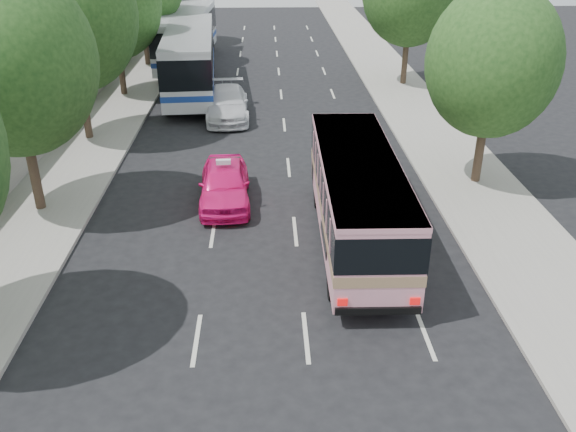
{
  "coord_description": "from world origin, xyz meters",
  "views": [
    {
      "loc": [
        0.03,
        -15.0,
        10.15
      ],
      "look_at": [
        0.67,
        2.02,
        1.6
      ],
      "focal_mm": 38.0,
      "sensor_mm": 36.0,
      "label": 1
    }
  ],
  "objects_px": {
    "pink_taxi": "(225,184)",
    "tour_coach_front": "(190,56)",
    "tour_coach_rear": "(187,33)",
    "pink_bus": "(358,192)",
    "white_pickup": "(227,103)"
  },
  "relations": [
    {
      "from": "white_pickup",
      "to": "tour_coach_front",
      "type": "bearing_deg",
      "value": 112.41
    },
    {
      "from": "pink_taxi",
      "to": "white_pickup",
      "type": "relative_size",
      "value": 0.85
    },
    {
      "from": "pink_taxi",
      "to": "tour_coach_front",
      "type": "bearing_deg",
      "value": 97.81
    },
    {
      "from": "pink_taxi",
      "to": "tour_coach_front",
      "type": "height_order",
      "value": "tour_coach_front"
    },
    {
      "from": "white_pickup",
      "to": "tour_coach_rear",
      "type": "distance_m",
      "value": 13.39
    },
    {
      "from": "pink_taxi",
      "to": "tour_coach_front",
      "type": "relative_size",
      "value": 0.36
    },
    {
      "from": "white_pickup",
      "to": "pink_bus",
      "type": "bearing_deg",
      "value": -73.57
    },
    {
      "from": "pink_bus",
      "to": "tour_coach_rear",
      "type": "xyz_separation_m",
      "value": [
        -8.54,
        27.1,
        0.37
      ]
    },
    {
      "from": "pink_bus",
      "to": "white_pickup",
      "type": "xyz_separation_m",
      "value": [
        -5.05,
        14.26,
        -1.11
      ]
    },
    {
      "from": "pink_bus",
      "to": "pink_taxi",
      "type": "xyz_separation_m",
      "value": [
        -4.59,
        3.4,
        -1.12
      ]
    },
    {
      "from": "tour_coach_front",
      "to": "tour_coach_rear",
      "type": "height_order",
      "value": "tour_coach_front"
    },
    {
      "from": "pink_taxi",
      "to": "tour_coach_rear",
      "type": "bearing_deg",
      "value": 96.98
    },
    {
      "from": "pink_bus",
      "to": "tour_coach_rear",
      "type": "bearing_deg",
      "value": 108.25
    },
    {
      "from": "pink_taxi",
      "to": "tour_coach_rear",
      "type": "xyz_separation_m",
      "value": [
        -3.95,
        23.7,
        1.48
      ]
    },
    {
      "from": "pink_bus",
      "to": "tour_coach_front",
      "type": "xyz_separation_m",
      "value": [
        -7.5,
        19.4,
        0.38
      ]
    }
  ]
}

